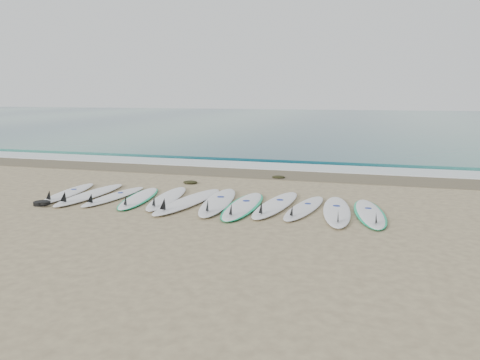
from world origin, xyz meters
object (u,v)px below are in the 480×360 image
(surfboard_6, at_px, (217,202))
(surfboard_0, at_px, (68,193))
(surfboard_11, at_px, (370,213))
(leash_coil, at_px, (42,203))

(surfboard_6, bearing_deg, surfboard_0, 174.29)
(surfboard_0, distance_m, surfboard_11, 6.93)
(surfboard_11, distance_m, leash_coil, 6.90)
(surfboard_11, height_order, leash_coil, surfboard_11)
(surfboard_6, relative_size, surfboard_11, 1.16)
(leash_coil, bearing_deg, surfboard_0, 96.57)
(surfboard_0, xyz_separation_m, surfboard_11, (6.93, 0.05, -0.01))
(surfboard_0, relative_size, surfboard_6, 0.85)
(surfboard_11, relative_size, leash_coil, 5.33)
(surfboard_11, bearing_deg, leash_coil, -178.84)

